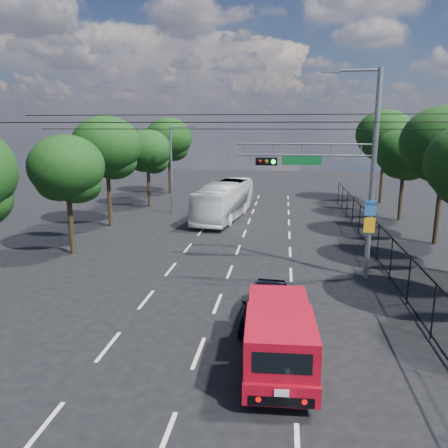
% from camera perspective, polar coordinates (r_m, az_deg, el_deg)
% --- Properties ---
extents(ground, '(120.00, 120.00, 0.00)m').
position_cam_1_polar(ground, '(14.46, -3.34, -16.44)').
color(ground, black).
rests_on(ground, ground).
extents(lane_markings, '(6.12, 38.00, 0.01)m').
position_cam_1_polar(lane_markings, '(27.43, 2.30, -2.24)').
color(lane_markings, beige).
rests_on(lane_markings, ground).
extents(signal_mast, '(6.43, 0.39, 9.50)m').
position_cam_1_polar(signal_mast, '(20.65, 15.62, 7.20)').
color(signal_mast, slate).
rests_on(signal_mast, ground).
extents(streetlight_left, '(2.09, 0.22, 7.08)m').
position_cam_1_polar(streetlight_left, '(35.65, -6.63, 7.54)').
color(streetlight_left, slate).
rests_on(streetlight_left, ground).
extents(utility_wires, '(22.00, 5.04, 0.74)m').
position_cam_1_polar(utility_wires, '(21.38, 1.09, 13.16)').
color(utility_wires, black).
rests_on(utility_wires, ground).
extents(fence_right, '(0.06, 34.03, 2.00)m').
position_cam_1_polar(fence_right, '(25.79, 18.97, -1.53)').
color(fence_right, black).
rests_on(fence_right, ground).
extents(tree_right_c, '(5.10, 5.10, 8.29)m').
position_cam_1_polar(tree_right_c, '(28.98, 26.87, 8.71)').
color(tree_right_c, black).
rests_on(tree_right_c, ground).
extents(tree_right_d, '(4.32, 4.32, 7.02)m').
position_cam_1_polar(tree_right_d, '(35.62, 22.52, 8.15)').
color(tree_right_d, black).
rests_on(tree_right_d, ground).
extents(tree_right_e, '(5.28, 5.28, 8.58)m').
position_cam_1_polar(tree_right_e, '(43.40, 20.28, 10.38)').
color(tree_right_e, black).
rests_on(tree_right_e, ground).
extents(tree_left_b, '(4.08, 4.08, 6.63)m').
position_cam_1_polar(tree_left_b, '(25.41, -19.76, 6.35)').
color(tree_left_b, black).
rests_on(tree_left_b, ground).
extents(tree_left_c, '(4.80, 4.80, 7.80)m').
position_cam_1_polar(tree_left_c, '(31.93, -15.04, 9.24)').
color(tree_left_c, black).
rests_on(tree_left_c, ground).
extents(tree_left_d, '(4.20, 4.20, 6.83)m').
position_cam_1_polar(tree_left_d, '(39.33, -9.92, 9.04)').
color(tree_left_d, black).
rests_on(tree_left_d, ground).
extents(tree_left_e, '(4.92, 4.92, 7.99)m').
position_cam_1_polar(tree_left_e, '(47.03, -7.21, 10.66)').
color(tree_left_e, black).
rests_on(tree_left_e, ground).
extents(red_pickup, '(2.15, 5.34, 1.96)m').
position_cam_1_polar(red_pickup, '(13.30, 7.14, -14.19)').
color(red_pickup, black).
rests_on(red_pickup, ground).
extents(navy_hatchback, '(1.88, 4.06, 1.35)m').
position_cam_1_polar(navy_hatchback, '(16.31, 5.47, -10.35)').
color(navy_hatchback, black).
rests_on(navy_hatchback, ground).
extents(white_bus, '(3.72, 10.50, 2.86)m').
position_cam_1_polar(white_bus, '(34.02, 0.09, 3.12)').
color(white_bus, silver).
rests_on(white_bus, ground).
extents(white_van, '(1.76, 4.40, 1.42)m').
position_cam_1_polar(white_van, '(32.46, -2.11, 1.36)').
color(white_van, white).
rests_on(white_van, ground).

